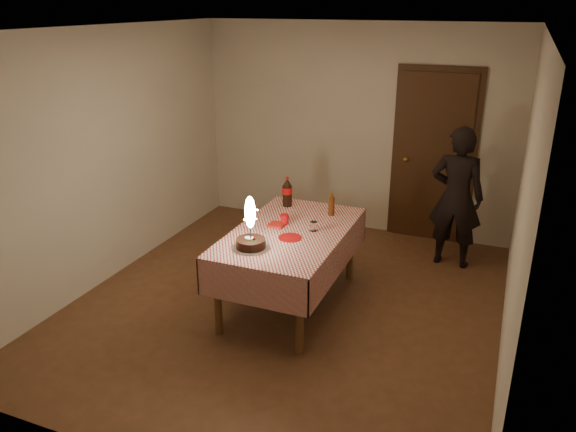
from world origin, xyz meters
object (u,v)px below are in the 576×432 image
(red_plate, at_px, (290,238))
(photographer, at_px, (456,197))
(clear_cup, at_px, (314,226))
(cola_bottle, at_px, (287,192))
(birthday_cake, at_px, (251,235))
(dining_table, at_px, (290,241))
(amber_bottle_right, at_px, (331,204))
(red_cup, at_px, (285,219))

(red_plate, height_order, photographer, photographer)
(red_plate, distance_m, clear_cup, 0.29)
(cola_bottle, bearing_deg, birthday_cake, -84.12)
(dining_table, bearing_deg, photographer, 48.95)
(birthday_cake, height_order, red_plate, birthday_cake)
(red_plate, height_order, amber_bottle_right, amber_bottle_right)
(cola_bottle, bearing_deg, amber_bottle_right, -9.48)
(birthday_cake, xyz_separation_m, clear_cup, (0.38, 0.58, -0.08))
(birthday_cake, bearing_deg, dining_table, 70.85)
(red_plate, bearing_deg, red_cup, 120.80)
(dining_table, relative_size, birthday_cake, 3.59)
(birthday_cake, bearing_deg, clear_cup, 56.79)
(amber_bottle_right, relative_size, photographer, 0.16)
(dining_table, height_order, photographer, photographer)
(clear_cup, xyz_separation_m, photographer, (1.14, 1.46, -0.03))
(clear_cup, height_order, amber_bottle_right, amber_bottle_right)
(red_cup, height_order, cola_bottle, cola_bottle)
(photographer, bearing_deg, clear_cup, -127.94)
(cola_bottle, bearing_deg, clear_cup, -47.68)
(birthday_cake, height_order, red_cup, birthday_cake)
(red_cup, xyz_separation_m, clear_cup, (0.32, -0.05, -0.01))
(dining_table, relative_size, clear_cup, 19.11)
(red_cup, distance_m, cola_bottle, 0.53)
(cola_bottle, xyz_separation_m, photographer, (1.63, 0.92, -0.14))
(dining_table, height_order, clear_cup, clear_cup)
(dining_table, distance_m, photographer, 2.05)
(photographer, bearing_deg, amber_bottle_right, -138.04)
(red_cup, xyz_separation_m, photographer, (1.46, 1.41, -0.03))
(red_plate, height_order, clear_cup, clear_cup)
(dining_table, distance_m, cola_bottle, 0.74)
(birthday_cake, relative_size, red_plate, 2.18)
(photographer, bearing_deg, cola_bottle, -150.69)
(clear_cup, bearing_deg, cola_bottle, 132.32)
(clear_cup, relative_size, photographer, 0.06)
(red_cup, relative_size, cola_bottle, 0.31)
(red_plate, xyz_separation_m, amber_bottle_right, (0.17, 0.70, 0.11))
(amber_bottle_right, bearing_deg, photographer, 41.96)
(red_cup, bearing_deg, red_plate, -59.20)
(clear_cup, distance_m, amber_bottle_right, 0.46)
(cola_bottle, bearing_deg, dining_table, -65.50)
(amber_bottle_right, height_order, photographer, photographer)
(red_cup, height_order, clear_cup, red_cup)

